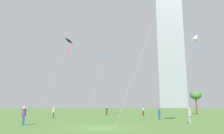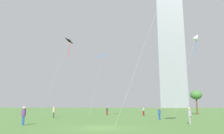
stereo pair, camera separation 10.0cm
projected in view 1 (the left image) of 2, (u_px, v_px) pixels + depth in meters
ground at (101, 128)px, 18.81m from camera, size 280.00×280.00×0.00m
person_standing_0 at (143, 110)px, 40.62m from camera, size 0.41×0.41×1.86m
person_standing_1 at (54, 111)px, 33.44m from camera, size 0.40×0.40×1.80m
person_standing_2 at (24, 114)px, 21.32m from camera, size 0.42×0.42×1.88m
person_standing_3 at (159, 113)px, 29.43m from camera, size 0.34×0.34×1.55m
person_standing_4 at (107, 110)px, 41.93m from camera, size 0.36×0.36×1.63m
person_standing_5 at (190, 115)px, 22.49m from camera, size 0.39×0.39×1.76m
kite_flying_0 at (195, 39)px, 47.87m from camera, size 6.35×1.85×17.94m
kite_flying_3 at (102, 56)px, 40.05m from camera, size 3.50×3.01×11.96m
kite_flying_4 at (69, 43)px, 50.02m from camera, size 6.60×2.25×17.82m
park_tree_0 at (196, 95)px, 45.47m from camera, size 2.47×2.47×5.21m
distant_highrise_0 at (171, 37)px, 158.92m from camera, size 22.08×19.07×106.01m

